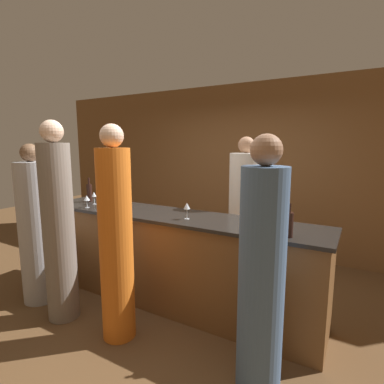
{
  "coord_description": "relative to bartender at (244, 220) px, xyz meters",
  "views": [
    {
      "loc": [
        1.83,
        -2.67,
        1.8
      ],
      "look_at": [
        0.23,
        0.1,
        1.29
      ],
      "focal_mm": 28.0,
      "sensor_mm": 36.0,
      "label": 1
    }
  ],
  "objects": [
    {
      "name": "ground_plane",
      "position": [
        -0.58,
        -0.8,
        -0.88
      ],
      "size": [
        14.0,
        14.0,
        0.0
      ],
      "primitive_type": "plane",
      "color": "brown"
    },
    {
      "name": "back_wall",
      "position": [
        -0.58,
        1.37,
        0.52
      ],
      "size": [
        8.0,
        0.06,
        2.8
      ],
      "color": "brown",
      "rests_on": "ground_plane"
    },
    {
      "name": "bar_counter",
      "position": [
        -0.58,
        -0.8,
        -0.35
      ],
      "size": [
        3.4,
        0.67,
        1.04
      ],
      "color": "brown",
      "rests_on": "ground_plane"
    },
    {
      "name": "bartender",
      "position": [
        0.0,
        0.0,
        0.0
      ],
      "size": [
        0.39,
        0.39,
        1.9
      ],
      "rotation": [
        0.0,
        0.0,
        3.14
      ],
      "color": "silver",
      "rests_on": "ground_plane"
    },
    {
      "name": "guest_0",
      "position": [
        -1.39,
        -1.6,
        0.09
      ],
      "size": [
        0.31,
        0.31,
        2.04
      ],
      "color": "gray",
      "rests_on": "ground_plane"
    },
    {
      "name": "guest_1",
      "position": [
        0.67,
        -1.48,
        0.0
      ],
      "size": [
        0.33,
        0.33,
        1.87
      ],
      "color": "#4C6B93",
      "rests_on": "ground_plane"
    },
    {
      "name": "guest_2",
      "position": [
        -1.94,
        -1.5,
        -0.04
      ],
      "size": [
        0.37,
        0.37,
        1.81
      ],
      "color": "#B2B2B7",
      "rests_on": "ground_plane"
    },
    {
      "name": "guest_3",
      "position": [
        -0.66,
        -1.55,
        0.06
      ],
      "size": [
        0.31,
        0.31,
        1.98
      ],
      "color": "orange",
      "rests_on": "ground_plane"
    },
    {
      "name": "wine_bottle_0",
      "position": [
        0.74,
        -1.0,
        0.28
      ],
      "size": [
        0.07,
        0.07,
        0.28
      ],
      "color": "black",
      "rests_on": "bar_counter"
    },
    {
      "name": "wine_bottle_1",
      "position": [
        -1.92,
        -0.73,
        0.29
      ],
      "size": [
        0.07,
        0.07,
        0.32
      ],
      "color": "black",
      "rests_on": "bar_counter"
    },
    {
      "name": "wine_glass_0",
      "position": [
        -0.29,
        -0.9,
        0.3
      ],
      "size": [
        0.07,
        0.07,
        0.17
      ],
      "color": "silver",
      "rests_on": "bar_counter"
    },
    {
      "name": "wine_glass_1",
      "position": [
        -1.64,
        -1.02,
        0.28
      ],
      "size": [
        0.07,
        0.07,
        0.15
      ],
      "color": "silver",
      "rests_on": "bar_counter"
    },
    {
      "name": "wine_glass_2",
      "position": [
        0.59,
        -0.87,
        0.28
      ],
      "size": [
        0.06,
        0.06,
        0.16
      ],
      "color": "silver",
      "rests_on": "bar_counter"
    },
    {
      "name": "wine_glass_3",
      "position": [
        -1.72,
        -0.83,
        0.29
      ],
      "size": [
        0.06,
        0.06,
        0.16
      ],
      "color": "silver",
      "rests_on": "bar_counter"
    }
  ]
}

